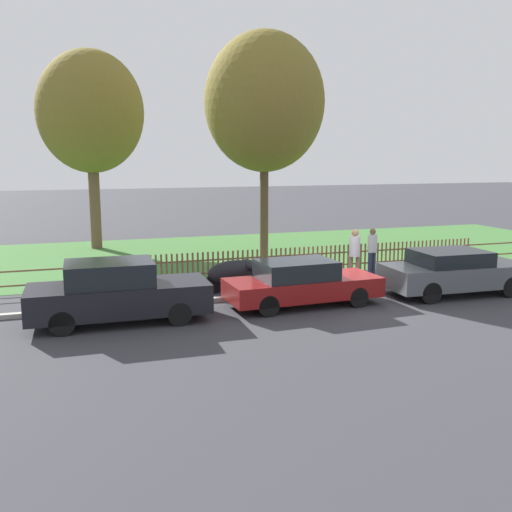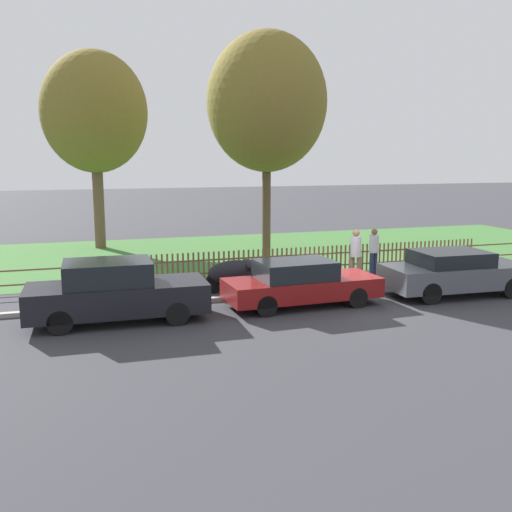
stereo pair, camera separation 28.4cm
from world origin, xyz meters
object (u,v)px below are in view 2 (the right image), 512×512
object	(u,v)px
covered_motorcycle	(236,272)
pedestrian_by_lamp	(356,252)
parked_car_silver_hatchback	(116,292)
tree_nearest_kerb	(94,113)
pedestrian_near_fence	(374,249)
tree_behind_motorcycle	(267,103)
parked_car_black_saloon	(300,283)
parked_car_navy_estate	(455,272)

from	to	relation	value
covered_motorcycle	pedestrian_by_lamp	bearing A→B (deg)	1.43
parked_car_silver_hatchback	covered_motorcycle	size ratio (longest dim) A/B	2.33
tree_nearest_kerb	pedestrian_near_fence	size ratio (longest dim) A/B	5.34
parked_car_silver_hatchback	tree_nearest_kerb	size ratio (longest dim) A/B	0.51
tree_nearest_kerb	tree_behind_motorcycle	bearing A→B (deg)	-38.38
tree_behind_motorcycle	parked_car_black_saloon	bearing A→B (deg)	-101.07
parked_car_silver_hatchback	pedestrian_near_fence	bearing A→B (deg)	20.95
tree_nearest_kerb	tree_behind_motorcycle	size ratio (longest dim) A/B	0.98
parked_car_navy_estate	parked_car_silver_hatchback	bearing A→B (deg)	-178.85
pedestrian_by_lamp	pedestrian_near_fence	bearing A→B (deg)	-113.79
tree_nearest_kerb	parked_car_black_saloon	bearing A→B (deg)	-68.23
pedestrian_by_lamp	covered_motorcycle	bearing A→B (deg)	31.81
parked_car_black_saloon	pedestrian_by_lamp	bearing A→B (deg)	36.59
parked_car_navy_estate	pedestrian_near_fence	xyz separation A→B (m)	(-0.83, 3.41, 0.22)
parked_car_black_saloon	covered_motorcycle	size ratio (longest dim) A/B	2.28
parked_car_black_saloon	pedestrian_by_lamp	distance (m)	3.72
parked_car_silver_hatchback	parked_car_navy_estate	world-z (taller)	parked_car_silver_hatchback
parked_car_silver_hatchback	parked_car_navy_estate	distance (m)	9.87
parked_car_navy_estate	covered_motorcycle	xyz separation A→B (m)	(-6.12, 2.34, -0.08)
parked_car_navy_estate	tree_nearest_kerb	bearing A→B (deg)	130.10
pedestrian_by_lamp	tree_behind_motorcycle	bearing A→B (deg)	-44.25
parked_car_black_saloon	pedestrian_by_lamp	world-z (taller)	pedestrian_by_lamp
parked_car_black_saloon	parked_car_navy_estate	size ratio (longest dim) A/B	0.99
parked_car_navy_estate	pedestrian_near_fence	bearing A→B (deg)	105.68
parked_car_black_saloon	parked_car_navy_estate	distance (m)	4.88
covered_motorcycle	pedestrian_near_fence	size ratio (longest dim) A/B	1.18
pedestrian_by_lamp	tree_nearest_kerb	bearing A→B (deg)	-22.78
pedestrian_near_fence	parked_car_silver_hatchback	bearing A→B (deg)	172.57
tree_behind_motorcycle	pedestrian_by_lamp	xyz separation A→B (m)	(1.47, -4.92, -5.17)
tree_behind_motorcycle	pedestrian_near_fence	size ratio (longest dim) A/B	5.46
tree_behind_motorcycle	parked_car_navy_estate	bearing A→B (deg)	-65.09
parked_car_silver_hatchback	tree_behind_motorcycle	bearing A→B (deg)	49.83
parked_car_black_saloon	tree_nearest_kerb	bearing A→B (deg)	109.53
parked_car_silver_hatchback	tree_nearest_kerb	xyz separation A→B (m)	(0.11, 12.29, 5.22)
tree_nearest_kerb	pedestrian_by_lamp	size ratio (longest dim) A/B	4.95
parked_car_black_saloon	pedestrian_near_fence	distance (m)	5.16
tree_behind_motorcycle	tree_nearest_kerb	bearing A→B (deg)	141.62
parked_car_silver_hatchback	tree_behind_motorcycle	size ratio (longest dim) A/B	0.50
parked_car_black_saloon	covered_motorcycle	world-z (taller)	parked_car_black_saloon
tree_behind_motorcycle	pedestrian_by_lamp	world-z (taller)	tree_behind_motorcycle
parked_car_navy_estate	tree_behind_motorcycle	bearing A→B (deg)	116.90
parked_car_silver_hatchback	covered_motorcycle	xyz separation A→B (m)	(3.75, 2.19, -0.15)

